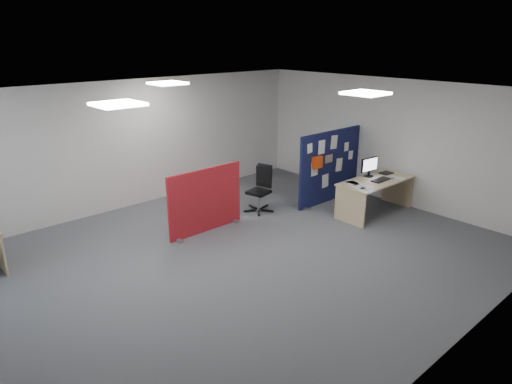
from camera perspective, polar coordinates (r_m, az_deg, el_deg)
floor at (r=7.67m, az=-3.05°, el=-8.54°), size 9.00×9.00×0.00m
ceiling at (r=6.86m, az=-3.45°, el=11.90°), size 9.00×7.00×0.02m
wall_back at (r=10.03m, az=-15.96°, el=5.62°), size 9.00×0.02×2.70m
wall_front at (r=5.11m, az=22.48°, el=-7.96°), size 9.00×0.02×2.70m
wall_right at (r=10.47m, az=16.41°, el=6.12°), size 0.02×7.00×2.70m
ceiling_lights at (r=7.59m, az=-4.66°, el=12.32°), size 4.10×4.10×0.04m
navy_divider at (r=10.22m, az=9.19°, el=3.17°), size 1.93×0.30×1.60m
main_desk at (r=9.77m, az=14.49°, el=0.58°), size 1.75×0.78×0.73m
monitor_main at (r=9.82m, az=13.99°, el=3.16°), size 0.47×0.20×0.41m
keyboard at (r=9.69m, az=15.34°, el=1.48°), size 0.45×0.18×0.02m
mouse at (r=9.86m, az=16.54°, el=1.69°), size 0.11×0.08×0.03m
paper_tray at (r=10.22m, az=15.95°, el=2.31°), size 0.30×0.24×0.01m
red_divider at (r=8.60m, az=-6.31°, el=-1.11°), size 1.64×0.30×1.23m
office_chair at (r=9.61m, az=0.67°, el=0.82°), size 0.64×0.63×0.96m
desk_papers at (r=9.54m, az=13.77°, el=1.28°), size 1.39×0.87×0.00m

